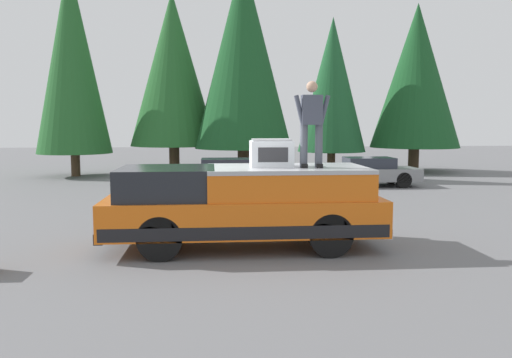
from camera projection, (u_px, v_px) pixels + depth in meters
The scene contains 11 objects.
ground_plane at pixel (233, 246), 10.65m from camera, with size 90.00×90.00×0.00m, color slate.
pickup_truck at pixel (244, 205), 10.41m from camera, with size 2.01×5.54×1.65m.
compressor_unit at pixel (271, 153), 10.36m from camera, with size 0.65×0.84×0.56m.
person_on_truck_bed at pixel (312, 122), 10.10m from camera, with size 0.29×0.72×1.69m.
parked_car_grey at pixel (367, 172), 20.71m from camera, with size 1.64×4.10×1.16m.
parked_car_silver at pixel (224, 173), 20.01m from camera, with size 1.64×4.10×1.16m.
conifer_far_left at pixel (416, 76), 26.61m from camera, with size 4.57×4.57×8.64m.
conifer_left at pixel (332, 85), 26.44m from camera, with size 3.50×3.50×7.90m.
conifer_center_left at pixel (243, 54), 24.06m from camera, with size 4.59×4.59×10.18m.
conifer_center_right at pixel (173, 70), 25.32m from camera, with size 4.26×4.26×8.91m.
conifer_right at pixel (72, 58), 24.08m from camera, with size 3.49×3.49×10.06m.
Camera 1 is at (-10.44, 0.43, 2.52)m, focal length 36.18 mm.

